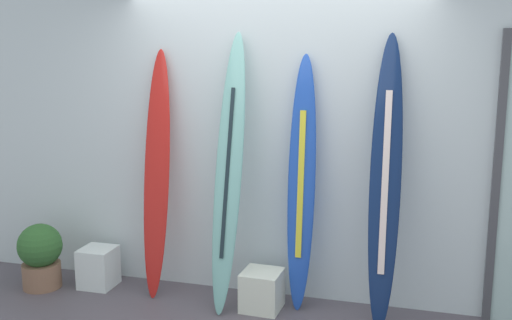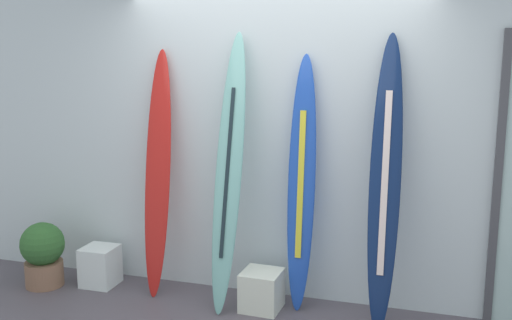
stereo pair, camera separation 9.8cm
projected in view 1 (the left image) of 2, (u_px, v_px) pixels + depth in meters
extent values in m
cube|color=silver|center=(277.00, 131.00, 4.96)|extent=(7.20, 0.20, 2.80)
ellipsoid|color=red|center=(157.00, 174.00, 4.98)|extent=(0.24, 0.40, 2.08)
ellipsoid|color=#7BBDB4|center=(229.00, 173.00, 4.70)|extent=(0.25, 0.56, 2.22)
cube|color=#18262C|center=(227.00, 173.00, 4.67)|extent=(0.05, 0.30, 1.32)
cone|color=black|center=(223.00, 289.00, 4.73)|extent=(0.07, 0.09, 0.11)
ellipsoid|color=blue|center=(302.00, 184.00, 4.70)|extent=(0.22, 0.30, 2.04)
cube|color=yellow|center=(301.00, 185.00, 4.66)|extent=(0.05, 0.14, 1.16)
cone|color=black|center=(299.00, 286.00, 4.81)|extent=(0.07, 0.08, 0.11)
ellipsoid|color=#102450|center=(385.00, 182.00, 4.41)|extent=(0.25, 0.50, 2.20)
cube|color=silver|center=(385.00, 182.00, 4.38)|extent=(0.06, 0.27, 1.34)
cone|color=black|center=(379.00, 304.00, 4.45)|extent=(0.07, 0.09, 0.11)
cube|color=white|center=(98.00, 267.00, 5.25)|extent=(0.29, 0.29, 0.35)
cube|color=white|center=(262.00, 290.00, 4.79)|extent=(0.32, 0.32, 0.32)
cube|color=#47474C|center=(496.00, 184.00, 4.44)|extent=(0.06, 0.06, 2.16)
cylinder|color=#89624B|center=(42.00, 275.00, 5.23)|extent=(0.33, 0.33, 0.22)
sphere|color=#31632D|center=(40.00, 246.00, 5.18)|extent=(0.38, 0.38, 0.38)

